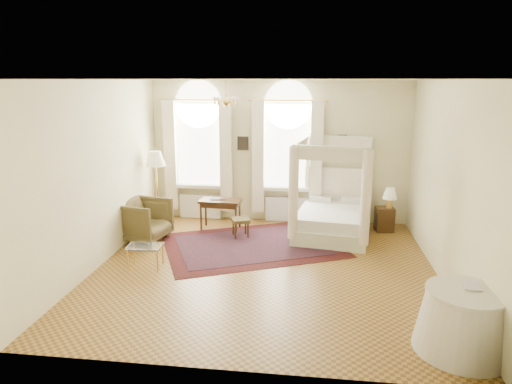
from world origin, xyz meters
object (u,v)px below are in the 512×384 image
at_px(armchair, 143,220).
at_px(side_table, 463,321).
at_px(stool, 241,221).
at_px(floor_lamp, 156,163).
at_px(writing_desk, 220,204).
at_px(coffee_table, 145,248).
at_px(canopy_bed, 332,215).
at_px(nightstand, 384,219).

xyz_separation_m(armchair, side_table, (5.40, -3.40, -0.04)).
distance_m(stool, floor_lamp, 2.35).
bearing_deg(side_table, writing_desk, 132.36).
xyz_separation_m(stool, coffee_table, (-1.43, -1.86, 0.03)).
distance_m(canopy_bed, armchair, 4.02).
distance_m(canopy_bed, nightstand, 1.28).
distance_m(stool, armchair, 2.05).
distance_m(armchair, side_table, 6.38).
bearing_deg(side_table, floor_lamp, 141.31).
bearing_deg(writing_desk, canopy_bed, -3.50).
distance_m(stool, coffee_table, 2.35).
xyz_separation_m(canopy_bed, nightstand, (1.17, 0.48, -0.20)).
xyz_separation_m(stool, armchair, (-1.99, -0.45, 0.09)).
bearing_deg(armchair, canopy_bed, -65.99).
bearing_deg(nightstand, armchair, -166.27).
distance_m(writing_desk, stool, 0.76).
distance_m(nightstand, coffee_table, 5.28).
bearing_deg(canopy_bed, side_table, -70.83).
bearing_deg(canopy_bed, coffee_table, -147.22).
bearing_deg(stool, nightstand, 14.37).
xyz_separation_m(nightstand, side_table, (0.28, -4.65, 0.12)).
xyz_separation_m(nightstand, floor_lamp, (-5.12, -0.32, 1.22)).
distance_m(writing_desk, floor_lamp, 1.72).
height_order(canopy_bed, side_table, canopy_bed).
distance_m(coffee_table, side_table, 5.23).
bearing_deg(canopy_bed, stool, -170.59).
bearing_deg(coffee_table, nightstand, 30.25).
height_order(canopy_bed, nightstand, canopy_bed).
relative_size(canopy_bed, side_table, 1.80).
distance_m(nightstand, side_table, 4.66).
relative_size(armchair, floor_lamp, 0.55).
bearing_deg(writing_desk, armchair, -147.57).
height_order(writing_desk, armchair, armchair).
relative_size(stool, coffee_table, 0.73).
height_order(stool, side_table, side_table).
bearing_deg(writing_desk, side_table, -47.64).
bearing_deg(side_table, nightstand, 93.45).
bearing_deg(armchair, stool, -64.36).
bearing_deg(floor_lamp, coffee_table, -76.52).
xyz_separation_m(canopy_bed, writing_desk, (-2.49, 0.15, 0.11)).
distance_m(canopy_bed, writing_desk, 2.50).
xyz_separation_m(floor_lamp, side_table, (5.40, -4.32, -1.10)).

